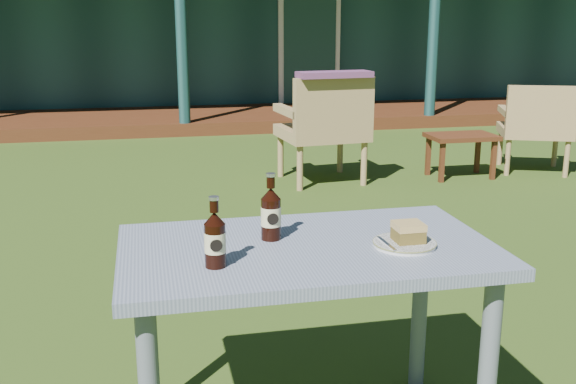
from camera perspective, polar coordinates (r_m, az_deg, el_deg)
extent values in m
plane|color=#334916|center=(3.90, -4.04, -6.97)|extent=(80.00, 80.00, 0.00)
cube|color=#163A3A|center=(13.11, -10.27, 13.77)|extent=(15.00, 6.00, 2.60)
cube|color=#482311|center=(9.31, -9.01, 6.05)|extent=(15.00, 1.80, 0.16)
cylinder|color=#163A3A|center=(8.42, -8.99, 12.99)|extent=(0.14, 0.14, 2.45)
cylinder|color=#163A3A|center=(9.20, 12.21, 12.97)|extent=(0.14, 0.14, 2.45)
cube|color=white|center=(10.39, 1.81, 12.19)|extent=(0.95, 0.06, 2.00)
cube|color=#193D38|center=(10.36, 1.85, 12.18)|extent=(0.80, 0.04, 1.85)
cube|color=slate|center=(2.18, 1.66, -4.99)|extent=(1.20, 0.70, 0.04)
cylinder|color=slate|center=(2.28, 16.54, -14.66)|extent=(0.06, 0.06, 0.68)
cylinder|color=slate|center=(2.52, -11.74, -11.45)|extent=(0.06, 0.06, 0.68)
cylinder|color=slate|center=(2.71, 11.09, -9.43)|extent=(0.06, 0.06, 0.68)
cylinder|color=silver|center=(2.20, 9.83, -4.35)|extent=(0.20, 0.20, 0.01)
cylinder|color=olive|center=(2.19, 9.84, -4.22)|extent=(0.20, 0.20, 0.00)
cube|color=brown|center=(2.20, 10.14, -3.62)|extent=(0.09, 0.08, 0.04)
cube|color=tan|center=(2.19, 10.18, -2.85)|extent=(0.09, 0.09, 0.02)
cube|color=silver|center=(2.16, 8.34, -4.34)|extent=(0.02, 0.14, 0.00)
cylinder|color=black|center=(2.21, -1.45, -2.32)|extent=(0.07, 0.07, 0.14)
cone|color=black|center=(2.19, -1.47, -0.12)|extent=(0.07, 0.07, 0.04)
cylinder|color=black|center=(2.18, -1.47, 0.84)|extent=(0.03, 0.03, 0.04)
cylinder|color=silver|center=(2.17, -1.48, 1.46)|extent=(0.03, 0.03, 0.01)
cylinder|color=beige|center=(2.21, -1.45, -2.06)|extent=(0.07, 0.07, 0.06)
cylinder|color=black|center=(2.18, -1.29, -2.30)|extent=(0.04, 0.00, 0.04)
cylinder|color=black|center=(1.98, -6.19, -4.52)|extent=(0.06, 0.06, 0.13)
cone|color=black|center=(1.96, -6.25, -2.20)|extent=(0.06, 0.06, 0.04)
cylinder|color=black|center=(1.95, -6.28, -1.18)|extent=(0.03, 0.03, 0.04)
cylinder|color=silver|center=(1.94, -6.30, -0.52)|extent=(0.03, 0.03, 0.01)
cylinder|color=beige|center=(1.98, -6.19, -4.24)|extent=(0.06, 0.06, 0.06)
cylinder|color=black|center=(1.95, -6.09, -4.54)|extent=(0.04, 0.00, 0.04)
cylinder|color=silver|center=(2.25, -1.01, -3.75)|extent=(0.03, 0.03, 0.01)
cube|color=#9A7D4D|center=(6.00, 2.85, 5.03)|extent=(0.76, 0.73, 0.10)
cube|color=#9A7D4D|center=(5.70, 3.91, 7.35)|extent=(0.71, 0.16, 0.46)
cube|color=#9A7D4D|center=(6.11, 5.56, 7.07)|extent=(0.14, 0.62, 0.07)
cube|color=#9A7D4D|center=(5.89, -0.06, 6.86)|extent=(0.14, 0.62, 0.07)
cylinder|color=#9A7D4D|center=(6.41, 4.43, 3.40)|extent=(0.05, 0.05, 0.39)
cylinder|color=#9A7D4D|center=(6.21, -0.63, 3.08)|extent=(0.05, 0.05, 0.39)
cylinder|color=#9A7D4D|center=(5.91, 6.45, 2.41)|extent=(0.05, 0.05, 0.39)
cylinder|color=#9A7D4D|center=(5.70, 1.02, 2.03)|extent=(0.05, 0.05, 0.39)
cube|color=#9A7D4D|center=(6.82, 20.11, 4.88)|extent=(0.79, 0.76, 0.09)
cube|color=#9A7D4D|center=(6.55, 20.70, 6.64)|extent=(0.60, 0.30, 0.41)
cube|color=#9A7D4D|center=(6.88, 22.47, 6.24)|extent=(0.26, 0.53, 0.06)
cube|color=#9A7D4D|center=(6.77, 17.92, 6.52)|extent=(0.26, 0.53, 0.06)
cylinder|color=#9A7D4D|center=(7.15, 21.66, 3.39)|extent=(0.05, 0.05, 0.34)
cylinder|color=#9A7D4D|center=(7.05, 17.52, 3.60)|extent=(0.05, 0.05, 0.34)
cylinder|color=#9A7D4D|center=(6.68, 22.52, 2.59)|extent=(0.05, 0.05, 0.34)
cylinder|color=#9A7D4D|center=(6.58, 18.10, 2.81)|extent=(0.05, 0.05, 0.34)
cube|color=#64355A|center=(5.67, 3.96, 9.90)|extent=(0.64, 0.28, 0.05)
cube|color=#482311|center=(6.34, 14.49, 4.57)|extent=(0.60, 0.40, 0.04)
cube|color=#482311|center=(6.14, 12.90, 2.44)|extent=(0.04, 0.04, 0.36)
cube|color=#482311|center=(6.37, 16.99, 2.60)|extent=(0.04, 0.04, 0.36)
cube|color=#482311|center=(6.41, 11.78, 3.00)|extent=(0.04, 0.04, 0.36)
cube|color=#482311|center=(6.62, 15.75, 3.13)|extent=(0.04, 0.04, 0.36)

